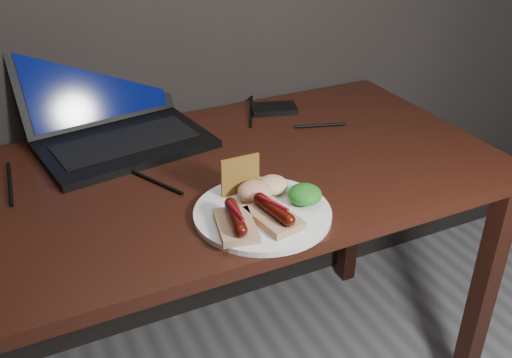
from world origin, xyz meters
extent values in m
cube|color=#35150D|center=(0.00, 1.38, 0.73)|extent=(1.40, 0.70, 0.03)
cube|color=#35150D|center=(0.65, 1.08, 0.36)|extent=(0.05, 0.05, 0.72)
cube|color=#35150D|center=(0.65, 1.68, 0.36)|extent=(0.05, 0.05, 0.72)
cube|color=black|center=(-0.13, 1.58, 0.76)|extent=(0.43, 0.32, 0.02)
cube|color=black|center=(-0.13, 1.58, 0.77)|extent=(0.36, 0.19, 0.00)
cube|color=black|center=(-0.16, 1.75, 0.88)|extent=(0.41, 0.15, 0.23)
cube|color=#080A57|center=(-0.16, 1.75, 0.88)|extent=(0.37, 0.13, 0.20)
cube|color=black|center=(0.31, 1.63, 0.76)|extent=(0.14, 0.11, 0.02)
cylinder|color=black|center=(-0.12, 1.39, 0.75)|extent=(0.09, 0.16, 0.01)
cylinder|color=black|center=(0.25, 1.65, 0.75)|extent=(0.10, 0.20, 0.01)
cylinder|color=black|center=(0.37, 1.48, 0.75)|extent=(0.14, 0.05, 0.01)
cylinder|color=black|center=(-0.41, 1.51, 0.75)|extent=(0.02, 0.20, 0.01)
cylinder|color=white|center=(0.04, 1.16, 0.76)|extent=(0.36, 0.36, 0.01)
cube|color=tan|center=(-0.03, 1.12, 0.77)|extent=(0.09, 0.13, 0.02)
cylinder|color=#4F0E05|center=(-0.03, 1.12, 0.79)|extent=(0.04, 0.10, 0.02)
sphere|color=#4F0E05|center=(-0.04, 1.08, 0.79)|extent=(0.02, 0.02, 0.02)
sphere|color=#4F0E05|center=(-0.02, 1.17, 0.79)|extent=(0.03, 0.02, 0.02)
cylinder|color=maroon|center=(-0.03, 1.12, 0.80)|extent=(0.01, 0.07, 0.01)
cube|color=tan|center=(0.04, 1.12, 0.77)|extent=(0.09, 0.12, 0.02)
cylinder|color=#4F0E05|center=(0.04, 1.12, 0.79)|extent=(0.04, 0.10, 0.02)
sphere|color=#4F0E05|center=(0.05, 1.07, 0.79)|extent=(0.02, 0.02, 0.02)
sphere|color=#4F0E05|center=(0.04, 1.16, 0.79)|extent=(0.02, 0.02, 0.02)
cylinder|color=maroon|center=(0.04, 1.12, 0.80)|extent=(0.03, 0.07, 0.01)
cube|color=#B08830|center=(0.03, 1.24, 0.80)|extent=(0.09, 0.01, 0.08)
ellipsoid|color=#115513|center=(0.13, 1.15, 0.78)|extent=(0.07, 0.07, 0.04)
ellipsoid|color=#A82110|center=(0.05, 1.20, 0.78)|extent=(0.07, 0.07, 0.04)
ellipsoid|color=beige|center=(0.09, 1.22, 0.78)|extent=(0.06, 0.06, 0.04)
camera|label=1|loc=(-0.39, 0.30, 1.38)|focal=40.00mm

